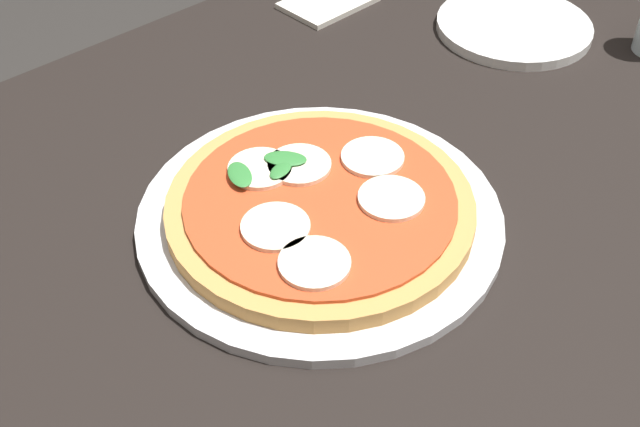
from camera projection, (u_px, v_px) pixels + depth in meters
name	position (u px, v px, depth m)	size (l,w,h in m)	color
dining_table	(356.00, 300.00, 0.85)	(1.31, 1.02, 0.77)	black
serving_tray	(320.00, 216.00, 0.80)	(0.37, 0.37, 0.01)	silver
pizza	(320.00, 205.00, 0.78)	(0.31, 0.31, 0.03)	tan
plate_white	(514.00, 26.00, 1.08)	(0.21, 0.21, 0.01)	white
napkin	(328.00, 2.00, 1.14)	(0.13, 0.09, 0.01)	white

